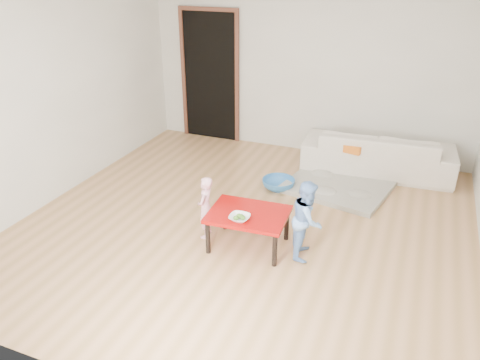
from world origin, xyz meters
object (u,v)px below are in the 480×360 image
Objects in this scene: bowl at (240,218)px; sofa at (378,152)px; basin at (278,184)px; child_blue at (307,219)px; child_pink at (205,208)px; red_table at (248,229)px.

sofa is at bearing 68.51° from bowl.
child_blue is at bearing -61.74° from basin.
bowl is 0.52m from child_pink.
sofa reaches higher than basin.
child_blue reaches higher than basin.
child_pink is (-0.47, 0.19, -0.08)m from bowl.
child_blue is at bearing 87.21° from child_pink.
child_pink is (-1.52, -2.46, 0.05)m from sofa.
child_blue is (0.61, 0.08, 0.21)m from red_table.
child_blue reaches higher than sofa.
red_table is 3.90× the size of bowl.
bowl is 0.69m from child_blue.
bowl is 1.64m from basin.
basin is (-0.72, 1.35, -0.35)m from child_blue.
child_blue is 1.57m from basin.
child_pink is at bearing 158.44° from bowl.
red_table is 0.97× the size of child_blue.
red_table is (-1.01, -2.48, -0.10)m from sofa.
bowl is at bearing 64.69° from sofa.
basin is (-0.12, 1.42, -0.14)m from red_table.
basin is at bearing 94.64° from red_table.
child_pink is 1.49m from basin.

